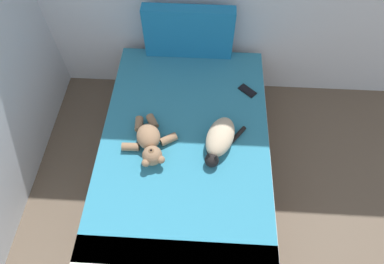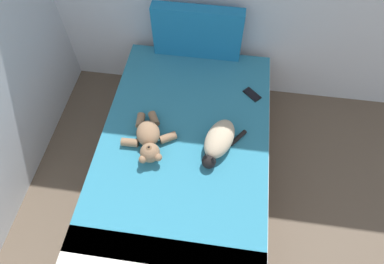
% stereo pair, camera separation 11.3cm
% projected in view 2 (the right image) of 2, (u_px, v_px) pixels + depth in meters
% --- Properties ---
extents(bed, '(1.29, 2.05, 0.54)m').
position_uv_depth(bed, '(184.00, 161.00, 2.64)').
color(bed, brown).
rests_on(bed, ground_plane).
extents(patterned_cushion, '(0.75, 0.11, 0.46)m').
position_uv_depth(patterned_cushion, '(197.00, 32.00, 2.75)').
color(patterned_cushion, '#1972AD').
rests_on(patterned_cushion, bed).
extents(cat, '(0.34, 0.42, 0.15)m').
position_uv_depth(cat, '(219.00, 141.00, 2.34)').
color(cat, '#C6B293').
rests_on(cat, bed).
extents(teddy_bear, '(0.40, 0.47, 0.15)m').
position_uv_depth(teddy_bear, '(149.00, 139.00, 2.36)').
color(teddy_bear, '#937051').
rests_on(teddy_bear, bed).
extents(cell_phone, '(0.16, 0.15, 0.01)m').
position_uv_depth(cell_phone, '(252.00, 94.00, 2.67)').
color(cell_phone, black).
rests_on(cell_phone, bed).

